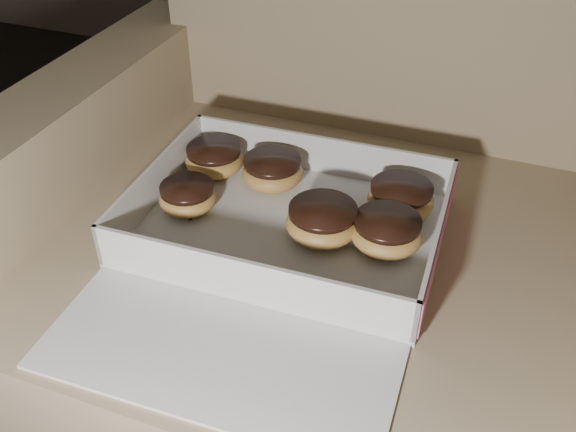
# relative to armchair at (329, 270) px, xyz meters

# --- Properties ---
(armchair) EXTENTS (0.98, 0.83, 1.02)m
(armchair) POSITION_rel_armchair_xyz_m (0.00, 0.00, 0.00)
(armchair) COLOR #867055
(armchair) RESTS_ON floor
(bakery_box) EXTENTS (0.44, 0.51, 0.07)m
(bakery_box) POSITION_rel_armchair_xyz_m (-0.03, -0.13, 0.15)
(bakery_box) COLOR silver
(bakery_box) RESTS_ON armchair
(donut_a) EXTENTS (0.10, 0.10, 0.05)m
(donut_a) POSITION_rel_armchair_xyz_m (0.01, -0.09, 0.17)
(donut_a) COLOR #C88D46
(donut_a) RESTS_ON bakery_box
(donut_b) EXTENTS (0.10, 0.10, 0.05)m
(donut_b) POSITION_rel_armchair_xyz_m (-0.10, 0.01, 0.17)
(donut_b) COLOR #C88D46
(donut_b) RESTS_ON bakery_box
(donut_c) EXTENTS (0.09, 0.09, 0.05)m
(donut_c) POSITION_rel_armchair_xyz_m (-0.20, 0.01, 0.17)
(donut_c) COLOR #C88D46
(donut_c) RESTS_ON bakery_box
(donut_d) EXTENTS (0.10, 0.10, 0.05)m
(donut_d) POSITION_rel_armchair_xyz_m (0.10, 0.01, 0.17)
(donut_d) COLOR #C88D46
(donut_d) RESTS_ON bakery_box
(donut_e) EXTENTS (0.10, 0.10, 0.05)m
(donut_e) POSITION_rel_armchair_xyz_m (0.10, -0.08, 0.17)
(donut_e) COLOR #C88D46
(donut_e) RESTS_ON bakery_box
(donut_f) EXTENTS (0.09, 0.09, 0.04)m
(donut_f) POSITION_rel_armchair_xyz_m (-0.19, -0.10, 0.17)
(donut_f) COLOR #C88D46
(donut_f) RESTS_ON bakery_box
(crumb_a) EXTENTS (0.01, 0.01, 0.00)m
(crumb_a) POSITION_rel_armchair_xyz_m (-0.22, -0.19, 0.15)
(crumb_a) COLOR black
(crumb_a) RESTS_ON bakery_box
(crumb_b) EXTENTS (0.01, 0.01, 0.00)m
(crumb_b) POSITION_rel_armchair_xyz_m (0.03, -0.19, 0.15)
(crumb_b) COLOR black
(crumb_b) RESTS_ON bakery_box
(crumb_c) EXTENTS (0.01, 0.01, 0.00)m
(crumb_c) POSITION_rel_armchair_xyz_m (-0.17, -0.20, 0.15)
(crumb_c) COLOR black
(crumb_c) RESTS_ON bakery_box
(crumb_d) EXTENTS (0.01, 0.01, 0.00)m
(crumb_d) POSITION_rel_armchair_xyz_m (-0.18, -0.12, 0.15)
(crumb_d) COLOR black
(crumb_d) RESTS_ON bakery_box
(crumb_e) EXTENTS (0.01, 0.01, 0.00)m
(crumb_e) POSITION_rel_armchair_xyz_m (0.13, -0.21, 0.15)
(crumb_e) COLOR black
(crumb_e) RESTS_ON bakery_box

